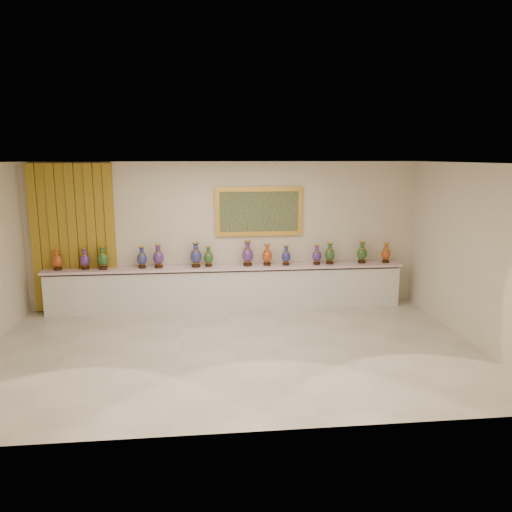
{
  "coord_description": "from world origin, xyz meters",
  "views": [
    {
      "loc": [
        -0.47,
        -7.68,
        3.1
      ],
      "look_at": [
        0.54,
        1.7,
        1.21
      ],
      "focal_mm": 35.0,
      "sensor_mm": 36.0,
      "label": 1
    }
  ],
  "objects_px": {
    "counter": "(227,288)",
    "vase_1": "(85,260)",
    "vase_2": "(103,259)",
    "vase_0": "(57,261)"
  },
  "relations": [
    {
      "from": "counter",
      "to": "vase_0",
      "type": "height_order",
      "value": "vase_0"
    },
    {
      "from": "vase_2",
      "to": "counter",
      "type": "bearing_deg",
      "value": 0.77
    },
    {
      "from": "counter",
      "to": "vase_2",
      "type": "xyz_separation_m",
      "value": [
        -2.45,
        -0.03,
        0.67
      ]
    },
    {
      "from": "vase_0",
      "to": "vase_2",
      "type": "relative_size",
      "value": 0.91
    },
    {
      "from": "vase_1",
      "to": "vase_2",
      "type": "height_order",
      "value": "vase_2"
    },
    {
      "from": "vase_1",
      "to": "counter",
      "type": "bearing_deg",
      "value": -0.08
    },
    {
      "from": "counter",
      "to": "vase_1",
      "type": "height_order",
      "value": "vase_1"
    },
    {
      "from": "vase_0",
      "to": "counter",
      "type": "bearing_deg",
      "value": 0.1
    },
    {
      "from": "counter",
      "to": "vase_2",
      "type": "relative_size",
      "value": 15.64
    },
    {
      "from": "counter",
      "to": "vase_1",
      "type": "distance_m",
      "value": 2.88
    }
  ]
}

